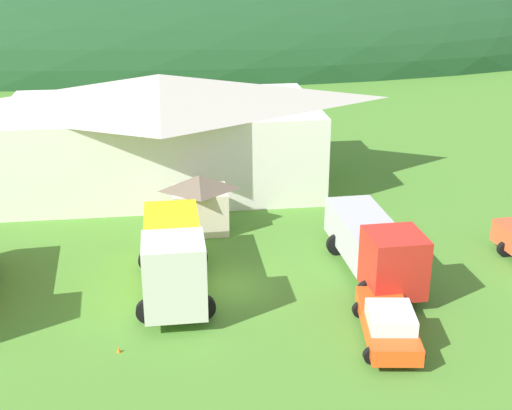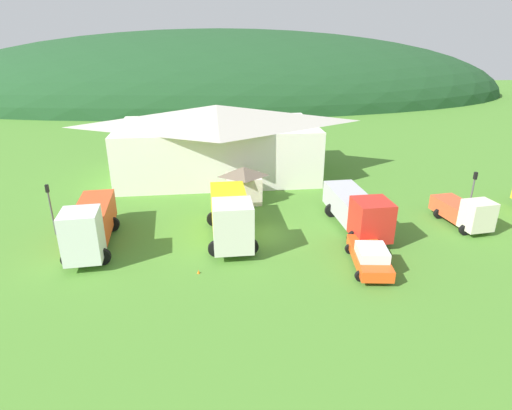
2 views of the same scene
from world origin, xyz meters
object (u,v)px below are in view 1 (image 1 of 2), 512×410
crane_truck_red (375,245)px  service_pickup_orange (388,323)px  play_shed_cream (200,202)px  traffic_cone_near_pickup (119,352)px  flatbed_truck_yellow (173,256)px  depot_building (162,129)px

crane_truck_red → service_pickup_orange: (-1.08, -5.51, -0.81)m
play_shed_cream → traffic_cone_near_pickup: bearing=-108.4°
play_shed_cream → flatbed_truck_yellow: bearing=-102.4°
depot_building → traffic_cone_near_pickup: bearing=-95.7°
service_pickup_orange → depot_building: bearing=-148.3°
play_shed_cream → crane_truck_red: crane_truck_red is taller
depot_building → crane_truck_red: size_ratio=2.49×
crane_truck_red → traffic_cone_near_pickup: size_ratio=17.99×
depot_building → play_shed_cream: bearing=-76.2°
depot_building → service_pickup_orange: depot_building is taller
flatbed_truck_yellow → crane_truck_red: (9.46, 0.47, -0.24)m
depot_building → flatbed_truck_yellow: size_ratio=2.60×
flatbed_truck_yellow → crane_truck_red: 9.48m
depot_building → crane_truck_red: 17.59m
crane_truck_red → play_shed_cream: bearing=-131.8°
play_shed_cream → crane_truck_red: bearing=-40.0°
flatbed_truck_yellow → crane_truck_red: size_ratio=0.95×
depot_building → play_shed_cream: 8.32m
play_shed_cream → service_pickup_orange: (6.81, -12.13, -0.83)m
crane_truck_red → traffic_cone_near_pickup: bearing=-69.1°
depot_building → flatbed_truck_yellow: 15.04m
play_shed_cream → flatbed_truck_yellow: (-1.57, -7.10, 0.22)m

